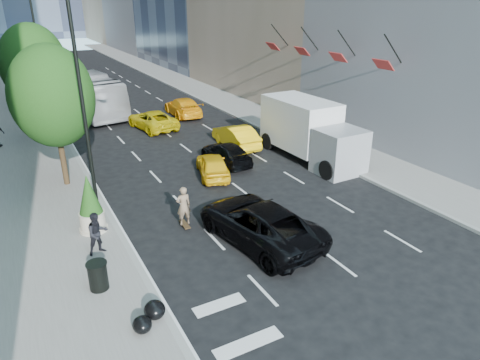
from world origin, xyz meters
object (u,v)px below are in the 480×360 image
black_sedan_mercedes (226,153)px  trash_can (98,276)px  black_sedan_lincoln (259,222)px  box_truck (310,131)px  city_bus (83,92)px  skateboarder (184,208)px  planter_shrub (90,204)px

black_sedan_mercedes → trash_can: black_sedan_mercedes is taller
black_sedan_mercedes → black_sedan_lincoln: bearing=70.8°
black_sedan_lincoln → box_truck: box_truck is taller
city_bus → box_truck: 22.19m
city_bus → trash_can: city_bus is taller
skateboarder → city_bus: bearing=-88.3°
city_bus → box_truck: bearing=-70.9°
box_truck → black_sedan_mercedes: bearing=159.9°
box_truck → planter_shrub: box_truck is taller
black_sedan_lincoln → city_bus: city_bus is taller
skateboarder → city_bus: (0.00, 24.22, 0.93)m
box_truck → trash_can: (-14.77, -7.61, -1.22)m
city_bus → planter_shrub: 23.17m
black_sedan_lincoln → box_truck: size_ratio=0.80×
black_sedan_lincoln → planter_shrub: size_ratio=2.36×
trash_can → box_truck: bearing=27.2°
skateboarder → trash_can: (-4.38, -2.99, -0.27)m
skateboarder → trash_can: 5.31m
black_sedan_mercedes → trash_can: bearing=43.1°
planter_shrub → trash_can: bearing=-98.5°
skateboarder → black_sedan_mercedes: size_ratio=0.40×
trash_can → city_bus: bearing=80.9°
skateboarder → black_sedan_mercedes: skateboarder is taller
box_truck → black_sedan_lincoln: bearing=-139.1°
black_sedan_lincoln → box_truck: (8.05, 7.26, 1.00)m
black_sedan_mercedes → skateboarder: bearing=49.2°
city_bus → planter_shrub: size_ratio=5.06×
black_sedan_mercedes → trash_can: size_ratio=4.54×
city_bus → skateboarder: bearing=-98.8°
city_bus → black_sedan_mercedes: bearing=-82.2°
black_sedan_mercedes → box_truck: 5.48m
black_sedan_mercedes → box_truck: box_truck is taller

